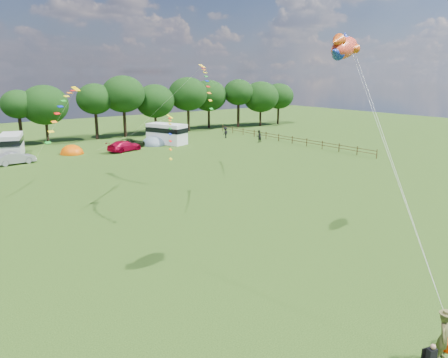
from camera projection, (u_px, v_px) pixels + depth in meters
ground_plane at (314, 280)px, 23.33m from camera, size 180.00×180.00×0.00m
tree_line at (69, 102)px, 67.59m from camera, size 102.98×10.98×10.27m
fence at (285, 138)px, 68.61m from camera, size 0.12×33.12×1.20m
car_b at (15, 158)px, 52.38m from camera, size 4.39×2.03×1.50m
car_c at (124, 146)px, 60.97m from camera, size 5.39×3.49×1.50m
car_d at (130, 143)px, 63.68m from camera, size 5.64×4.18×1.40m
campervan_c at (12, 144)px, 57.15m from camera, size 4.24×6.51×2.95m
campervan_d at (167, 133)px, 67.16m from camera, size 4.69×6.83×3.09m
tent_orange at (72, 154)px, 59.22m from camera, size 3.13×3.43×2.45m
tent_greyblue at (153, 145)px, 66.27m from camera, size 3.57×3.91×2.66m
awning_navy at (165, 137)px, 68.56m from camera, size 3.12×2.60×1.86m
kite_flyer at (444, 337)px, 16.71m from camera, size 0.79×0.62×1.93m
camp_chair at (431, 355)px, 16.03m from camera, size 0.58×0.59×1.18m
kite_bag at (448, 346)px, 17.45m from camera, size 0.51×0.34×0.36m
fish_kite at (343, 47)px, 23.23m from camera, size 3.27×1.87×1.71m
streamer_kite_b at (65, 105)px, 33.39m from camera, size 4.31×4.66×3.80m
streamer_kite_c at (170, 129)px, 33.80m from camera, size 3.11×4.92×2.78m
walker_a at (259, 136)px, 68.72m from camera, size 0.93×0.58×1.91m
walker_b at (225, 133)px, 73.10m from camera, size 1.30×0.93×1.83m
streamer_kite_d at (206, 79)px, 43.91m from camera, size 2.75×5.07×4.31m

